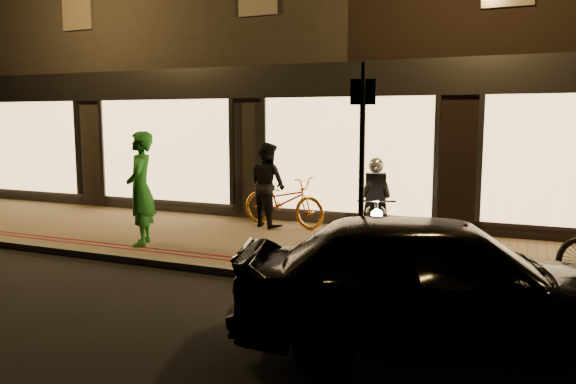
# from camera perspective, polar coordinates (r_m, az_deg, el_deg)

# --- Properties ---
(ground) EXTENTS (90.00, 90.00, 0.00)m
(ground) POSITION_cam_1_polar(r_m,az_deg,el_deg) (8.32, -2.64, -9.00)
(ground) COLOR black
(ground) RESTS_ON ground
(sidewalk) EXTENTS (50.00, 4.00, 0.12)m
(sidewalk) POSITION_cam_1_polar(r_m,az_deg,el_deg) (10.08, 2.37, -5.71)
(sidewalk) COLOR brown
(sidewalk) RESTS_ON ground
(kerb_stone) EXTENTS (50.00, 0.14, 0.12)m
(kerb_stone) POSITION_cam_1_polar(r_m,az_deg,el_deg) (8.34, -2.49, -8.51)
(kerb_stone) COLOR #59544C
(kerb_stone) RESTS_ON ground
(red_kerb_lines) EXTENTS (50.00, 0.26, 0.01)m
(red_kerb_lines) POSITION_cam_1_polar(r_m,az_deg,el_deg) (8.76, -1.05, -7.30)
(red_kerb_lines) COLOR maroon
(red_kerb_lines) RESTS_ON sidewalk
(building_row) EXTENTS (48.00, 10.11, 8.50)m
(building_row) POSITION_cam_1_polar(r_m,az_deg,el_deg) (16.64, 11.37, 13.84)
(building_row) COLOR black
(building_row) RESTS_ON ground
(motorcycle) EXTENTS (0.75, 1.90, 1.59)m
(motorcycle) POSITION_cam_1_polar(r_m,az_deg,el_deg) (9.50, 8.87, -2.46)
(motorcycle) COLOR black
(motorcycle) RESTS_ON sidewalk
(sign_post) EXTENTS (0.35, 0.09, 3.00)m
(sign_post) POSITION_cam_1_polar(r_m,az_deg,el_deg) (7.87, 7.51, 3.33)
(sign_post) COLOR black
(sign_post) RESTS_ON sidewalk
(bicycle_gold) EXTENTS (2.11, 1.10, 1.05)m
(bicycle_gold) POSITION_cam_1_polar(r_m,az_deg,el_deg) (11.72, -0.46, -0.93)
(bicycle_gold) COLOR orange
(bicycle_gold) RESTS_ON sidewalk
(person_green) EXTENTS (0.78, 0.88, 2.02)m
(person_green) POSITION_cam_1_polar(r_m,az_deg,el_deg) (10.24, -14.74, 0.34)
(person_green) COLOR #217E29
(person_green) RESTS_ON sidewalk
(person_dark) EXTENTS (1.06, 0.98, 1.75)m
(person_dark) POSITION_cam_1_polar(r_m,az_deg,el_deg) (11.64, -2.09, 0.74)
(person_dark) COLOR black
(person_dark) RESTS_ON sidewalk
(parked_car) EXTENTS (4.53, 2.84, 1.44)m
(parked_car) POSITION_cam_1_polar(r_m,az_deg,el_deg) (5.96, 15.28, -8.74)
(parked_car) COLOR black
(parked_car) RESTS_ON ground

